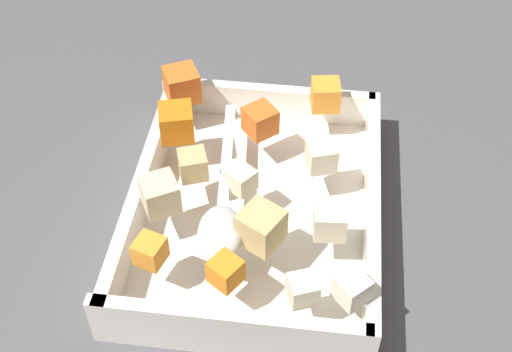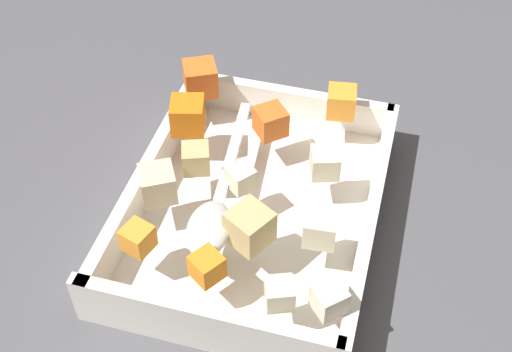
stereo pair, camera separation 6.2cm
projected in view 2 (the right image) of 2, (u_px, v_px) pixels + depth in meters
The scene contains 17 objects.
ground_plane at pixel (254, 212), 0.68m from camera, with size 4.00×4.00×0.00m, color #4C4C51.
baking_dish at pixel (256, 210), 0.66m from camera, with size 0.30×0.23×0.05m.
carrot_chunk_center at pixel (271, 121), 0.67m from camera, with size 0.03×0.03×0.03m, color orange.
carrot_chunk_corner_nw at pixel (207, 267), 0.55m from camera, with size 0.02×0.02×0.02m, color orange.
carrot_chunk_heap_top at pixel (188, 115), 0.67m from camera, with size 0.03×0.03×0.03m, color orange.
carrot_chunk_near_right at pixel (200, 79), 0.71m from camera, with size 0.03×0.03×0.03m, color orange.
carrot_chunk_back_center at pixel (341, 102), 0.69m from camera, with size 0.03×0.03×0.03m, color orange.
carrot_chunk_under_handle at pixel (138, 238), 0.57m from camera, with size 0.02×0.02×0.02m, color orange.
potato_chunk_mid_left at pixel (158, 184), 0.61m from camera, with size 0.03×0.03×0.03m, color beige.
potato_chunk_front_center at pixel (325, 163), 0.63m from camera, with size 0.03×0.03×0.03m, color beige.
potato_chunk_heap_side at pixel (280, 294), 0.53m from camera, with size 0.02×0.02×0.02m, color beige.
potato_chunk_mid_right at pixel (241, 178), 0.62m from camera, with size 0.02×0.02×0.02m, color beige.
potato_chunk_far_left at pixel (250, 227), 0.57m from camera, with size 0.03×0.03×0.03m, color tan.
potato_chunk_near_left at pixel (320, 228), 0.57m from camera, with size 0.03×0.03×0.03m, color beige.
potato_chunk_corner_ne at pixel (196, 158), 0.63m from camera, with size 0.03×0.03×0.03m, color tan.
parsnip_chunk_corner_sw at pixel (329, 299), 0.53m from camera, with size 0.02×0.02×0.02m, color silver.
serving_spoon at pixel (212, 217), 0.59m from camera, with size 0.21×0.04×0.02m.
Camera 2 is at (0.43, 0.12, 0.51)m, focal length 47.32 mm.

